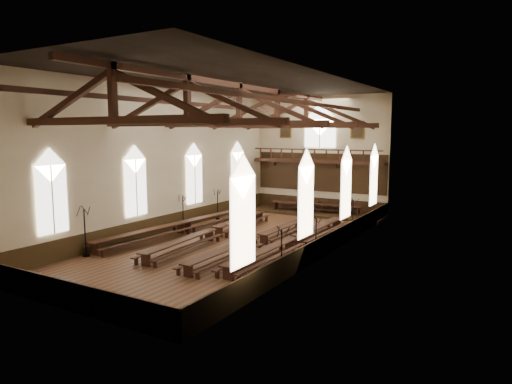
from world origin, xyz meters
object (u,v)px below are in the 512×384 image
refectory_row_a (184,224)px  high_table (316,205)px  refectory_row_d (294,240)px  candelabrum_left_mid (183,219)px  refectory_row_c (258,239)px  candelabrum_right_mid (316,244)px  refectory_row_b (214,231)px  candelabrum_left_far (218,210)px  dais (316,213)px  candelabrum_right_near (282,261)px  candelabrum_right_far (353,224)px  candelabrum_left_near (85,241)px

refectory_row_a → high_table: 12.29m
refectory_row_d → candelabrum_left_mid: candelabrum_left_mid is taller
refectory_row_c → candelabrum_right_mid: 3.80m
refectory_row_c → refectory_row_b: bearing=172.3°
refectory_row_c → candelabrum_left_far: size_ratio=5.80×
dais → candelabrum_right_near: candelabrum_right_near is taller
refectory_row_d → candelabrum_right_far: bearing=72.0°
refectory_row_a → refectory_row_b: (2.80, -0.43, -0.05)m
high_table → refectory_row_b: bearing=-100.8°
refectory_row_d → candelabrum_right_mid: bearing=-26.9°
refectory_row_b → high_table: (2.21, 11.65, 0.28)m
refectory_row_a → refectory_row_d: size_ratio=1.04×
dais → refectory_row_a: bearing=-114.1°
dais → candelabrum_left_near: candelabrum_left_near is taller
refectory_row_b → candelabrum_right_near: (7.39, -4.72, 0.21)m
high_table → refectory_row_c: bearing=-83.5°
refectory_row_b → refectory_row_c: refectory_row_b is taller
candelabrum_left_far → refectory_row_d: bearing=-29.8°
candelabrum_left_near → candelabrum_right_far: 16.99m
high_table → candelabrum_left_far: (-5.92, -5.95, -0.09)m
dais → candelabrum_right_near: (5.18, -16.37, 0.65)m
refectory_row_b → refectory_row_c: bearing=-7.7°
refectory_row_b → dais: size_ratio=1.26×
refectory_row_d → high_table: bearing=106.8°
high_table → candelabrum_left_mid: candelabrum_left_mid is taller
refectory_row_a → candelabrum_left_near: size_ratio=5.26×
dais → candelabrum_right_far: candelabrum_right_far is taller
refectory_row_b → refectory_row_c: size_ratio=1.03×
dais → candelabrum_right_mid: (5.18, -12.19, 0.60)m
dais → candelabrum_right_mid: bearing=-67.0°
refectory_row_b → candelabrum_right_mid: (7.39, -0.54, 0.17)m
refectory_row_a → candelabrum_left_mid: (-0.91, 0.98, 0.16)m
refectory_row_d → candelabrum_left_far: size_ratio=6.02×
candelabrum_left_near → refectory_row_c: bearing=42.1°
refectory_row_d → dais: (-3.42, 11.29, -0.45)m
candelabrum_left_far → candelabrum_right_near: (11.10, -10.42, 0.02)m
high_table → candelabrum_right_near: (5.18, -16.37, -0.07)m
candelabrum_left_mid → candelabrum_right_near: bearing=-28.9°
candelabrum_left_near → candelabrum_right_near: size_ratio=1.16×
high_table → candelabrum_left_near: candelabrum_left_near is taller
candelabrum_left_mid → candelabrum_right_near: candelabrum_left_mid is taller
candelabrum_right_mid → candelabrum_right_near: bearing=-90.0°
dais → candelabrum_right_mid: 13.26m
candelabrum_left_near → candelabrum_left_mid: (0.00, 8.49, -0.12)m
refectory_row_a → candelabrum_left_mid: 1.34m
refectory_row_b → refectory_row_d: (5.63, 0.35, 0.01)m
refectory_row_d → candelabrum_right_mid: 1.98m
refectory_row_d → candelabrum_left_far: bearing=150.2°
refectory_row_b → refectory_row_c: 3.63m
refectory_row_d → refectory_row_c: bearing=-157.5°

